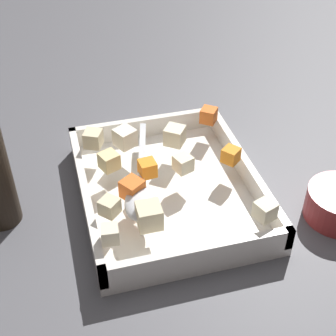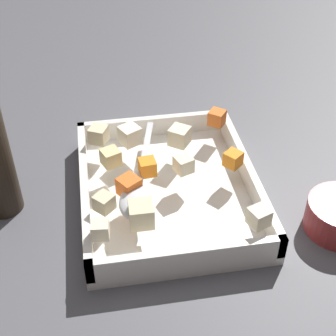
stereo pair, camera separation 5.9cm
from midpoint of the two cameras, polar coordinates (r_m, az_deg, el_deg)
ground_plane at (r=0.80m, az=2.72°, el=-3.68°), size 4.00×4.00×0.00m
baking_dish at (r=0.80m, az=2.13°, el=-2.66°), size 0.33×0.27×0.05m
carrot_chunk_back_center at (r=0.88m, az=7.59°, el=5.73°), size 0.04×0.04×0.03m
carrot_chunk_heap_side at (r=0.76m, az=-0.19°, el=0.05°), size 0.03×0.03×0.03m
carrot_chunk_center at (r=0.73m, az=-2.20°, el=-2.21°), size 0.04×0.04×0.03m
carrot_chunk_corner_nw at (r=0.79m, az=9.65°, el=0.97°), size 0.03×0.03×0.02m
potato_chunk_near_right at (r=0.83m, az=3.38°, el=3.65°), size 0.04×0.04×0.03m
potato_chunk_corner_ne at (r=0.68m, az=-0.62°, el=-5.44°), size 0.03×0.03×0.03m
potato_chunk_front_center at (r=0.77m, az=4.02°, el=0.36°), size 0.03×0.03×0.03m
potato_chunk_near_left at (r=0.84m, az=-6.01°, el=3.81°), size 0.04×0.04×0.03m
potato_chunk_heap_top at (r=0.71m, az=-5.01°, el=-4.07°), size 0.04×0.04×0.02m
potato_chunk_corner_sw at (r=0.78m, az=-4.49°, el=1.17°), size 0.04×0.04×0.03m
potato_chunk_mid_left at (r=0.70m, az=12.88°, el=-5.61°), size 0.03×0.03×0.03m
parsnip_chunk_rim_edge at (r=0.83m, az=-2.39°, el=3.76°), size 0.04×0.04×0.03m
parsnip_chunk_under_handle at (r=0.67m, az=-5.31°, el=-7.16°), size 0.03×0.03×0.02m
serving_spoon at (r=0.72m, az=-1.32°, el=-3.19°), size 0.25×0.09×0.02m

